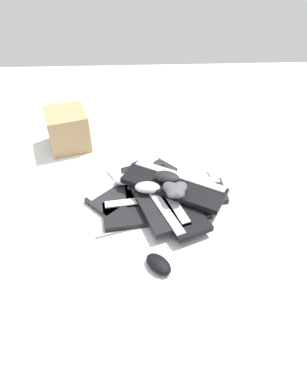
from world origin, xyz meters
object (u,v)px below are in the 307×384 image
at_px(mouse_2, 177,190).
at_px(keyboard_5, 174,185).
at_px(keyboard_0, 156,210).
at_px(mouse_1, 167,177).
at_px(mouse_3, 148,187).
at_px(keyboard_2, 133,184).
at_px(keyboard_1, 176,193).
at_px(mouse_6, 174,189).
at_px(keyboard_4, 169,199).
at_px(mouse_5, 126,179).
at_px(mouse_4, 136,169).
at_px(mouse_0, 159,264).
at_px(keyboard_3, 154,195).
at_px(cardboard_box, 68,129).

bearing_deg(mouse_2, keyboard_5, -135.41).
xyz_separation_m(keyboard_0, mouse_1, (-0.10, 0.05, 0.10)).
relative_size(keyboard_0, mouse_3, 4.14).
bearing_deg(keyboard_2, mouse_3, 33.13).
bearing_deg(keyboard_1, mouse_6, -14.12).
relative_size(mouse_3, mouse_6, 1.00).
distance_m(keyboard_4, mouse_5, 0.23).
distance_m(keyboard_2, mouse_4, 0.07).
distance_m(mouse_0, mouse_6, 0.32).
xyz_separation_m(keyboard_5, mouse_0, (0.37, -0.09, -0.05)).
relative_size(keyboard_3, cardboard_box, 2.19).
height_order(keyboard_1, mouse_0, mouse_0).
xyz_separation_m(mouse_1, mouse_2, (0.08, 0.03, 0.00)).
height_order(mouse_1, mouse_4, mouse_1).
bearing_deg(mouse_3, mouse_0, 99.34).
bearing_deg(keyboard_2, mouse_0, 11.55).
bearing_deg(mouse_0, keyboard_5, 127.76).
xyz_separation_m(keyboard_5, mouse_5, (-0.08, -0.21, -0.02)).
xyz_separation_m(keyboard_1, keyboard_5, (0.01, -0.01, 0.06)).
relative_size(mouse_1, cardboard_box, 0.52).
xyz_separation_m(keyboard_2, keyboard_4, (0.14, 0.15, 0.03)).
height_order(mouse_2, mouse_6, same).
relative_size(keyboard_4, mouse_2, 4.22).
bearing_deg(cardboard_box, mouse_6, 44.66).
bearing_deg(keyboard_5, mouse_1, -111.62).
relative_size(keyboard_0, mouse_5, 4.14).
bearing_deg(keyboard_1, mouse_5, -106.61).
bearing_deg(mouse_4, keyboard_3, -155.21).
bearing_deg(mouse_6, keyboard_2, -170.70).
bearing_deg(mouse_0, mouse_6, 126.63).
distance_m(mouse_4, cardboard_box, 0.45).
height_order(mouse_2, cardboard_box, cardboard_box).
xyz_separation_m(mouse_0, cardboard_box, (-0.81, -0.42, 0.08)).
relative_size(keyboard_1, keyboard_4, 0.97).
height_order(keyboard_1, cardboard_box, cardboard_box).
height_order(keyboard_0, cardboard_box, cardboard_box).
bearing_deg(keyboard_1, keyboard_4, -26.58).
distance_m(mouse_0, mouse_3, 0.36).
distance_m(keyboard_4, keyboard_5, 0.07).
xyz_separation_m(mouse_0, mouse_6, (-0.30, 0.08, 0.09)).
xyz_separation_m(mouse_3, mouse_4, (-0.16, -0.05, -0.03)).
distance_m(keyboard_3, mouse_2, 0.12).
distance_m(keyboard_2, mouse_6, 0.25).
height_order(mouse_4, mouse_6, mouse_6).
bearing_deg(mouse_4, mouse_3, -161.38).
bearing_deg(cardboard_box, keyboard_2, 43.03).
relative_size(keyboard_2, mouse_4, 3.84).
height_order(keyboard_0, keyboard_3, keyboard_3).
xyz_separation_m(keyboard_2, mouse_3, (0.10, 0.07, 0.07)).
bearing_deg(mouse_4, mouse_5, 149.21).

